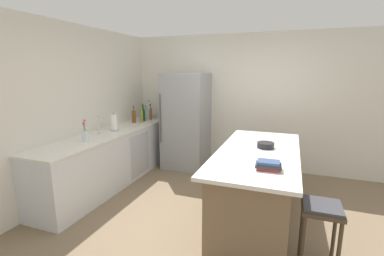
% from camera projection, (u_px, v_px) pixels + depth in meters
% --- Properties ---
extents(ground_plane, '(7.20, 7.20, 0.00)m').
position_uv_depth(ground_plane, '(222.00, 223.00, 3.43)').
color(ground_plane, '#7A664C').
extents(wall_rear, '(6.00, 0.10, 2.60)m').
position_uv_depth(wall_rear, '(252.00, 103.00, 5.22)').
color(wall_rear, silver).
rests_on(wall_rear, ground_plane).
extents(wall_left, '(0.10, 6.00, 2.60)m').
position_uv_depth(wall_left, '(63.00, 112.00, 3.99)').
color(wall_left, silver).
rests_on(wall_left, ground_plane).
extents(counter_run_left, '(0.66, 3.04, 0.91)m').
position_uv_depth(counter_run_left, '(112.00, 158.00, 4.58)').
color(counter_run_left, silver).
rests_on(counter_run_left, ground_plane).
extents(kitchen_island, '(0.97, 2.21, 0.93)m').
position_uv_depth(kitchen_island, '(256.00, 185.00, 3.44)').
color(kitchen_island, '#7A6047').
rests_on(kitchen_island, ground_plane).
extents(refrigerator, '(0.82, 0.78, 1.86)m').
position_uv_depth(refrigerator, '(186.00, 121.00, 5.32)').
color(refrigerator, '#93969B').
rests_on(refrigerator, ground_plane).
extents(bar_stool, '(0.36, 0.36, 0.68)m').
position_uv_depth(bar_stool, '(321.00, 217.00, 2.53)').
color(bar_stool, '#473828').
rests_on(bar_stool, ground_plane).
extents(sink_faucet, '(0.15, 0.05, 0.30)m').
position_uv_depth(sink_faucet, '(99.00, 125.00, 4.27)').
color(sink_faucet, silver).
rests_on(sink_faucet, counter_run_left).
extents(flower_vase, '(0.08, 0.08, 0.33)m').
position_uv_depth(flower_vase, '(85.00, 134.00, 3.84)').
color(flower_vase, silver).
rests_on(flower_vase, counter_run_left).
extents(paper_towel_roll, '(0.14, 0.14, 0.31)m').
position_uv_depth(paper_towel_roll, '(114.00, 123.00, 4.55)').
color(paper_towel_roll, gray).
rests_on(paper_towel_roll, counter_run_left).
extents(syrup_bottle, '(0.06, 0.06, 0.30)m').
position_uv_depth(syrup_bottle, '(150.00, 113.00, 5.76)').
color(syrup_bottle, '#5B3319').
rests_on(syrup_bottle, counter_run_left).
extents(soda_bottle, '(0.08, 0.08, 0.39)m').
position_uv_depth(soda_bottle, '(149.00, 112.00, 5.67)').
color(soda_bottle, silver).
rests_on(soda_bottle, counter_run_left).
extents(vinegar_bottle, '(0.05, 0.05, 0.25)m').
position_uv_depth(vinegar_bottle, '(151.00, 115.00, 5.56)').
color(vinegar_bottle, '#994C23').
rests_on(vinegar_bottle, counter_run_left).
extents(gin_bottle, '(0.07, 0.07, 0.30)m').
position_uv_depth(gin_bottle, '(146.00, 115.00, 5.48)').
color(gin_bottle, '#8CB79E').
rests_on(gin_bottle, counter_run_left).
extents(wine_bottle, '(0.07, 0.07, 0.34)m').
position_uv_depth(wine_bottle, '(143.00, 114.00, 5.41)').
color(wine_bottle, '#19381E').
rests_on(wine_bottle, counter_run_left).
extents(olive_oil_bottle, '(0.06, 0.06, 0.37)m').
position_uv_depth(olive_oil_bottle, '(142.00, 115.00, 5.29)').
color(olive_oil_bottle, olive).
rests_on(olive_oil_bottle, counter_run_left).
extents(whiskey_bottle, '(0.08, 0.08, 0.33)m').
position_uv_depth(whiskey_bottle, '(134.00, 116.00, 5.25)').
color(whiskey_bottle, brown).
rests_on(whiskey_bottle, counter_run_left).
extents(cookbook_stack, '(0.26, 0.18, 0.09)m').
position_uv_depth(cookbook_stack, '(268.00, 165.00, 2.69)').
color(cookbook_stack, '#A83338').
rests_on(cookbook_stack, kitchen_island).
extents(mixing_bowl, '(0.22, 0.22, 0.07)m').
position_uv_depth(mixing_bowl, '(266.00, 145.00, 3.46)').
color(mixing_bowl, black).
rests_on(mixing_bowl, kitchen_island).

